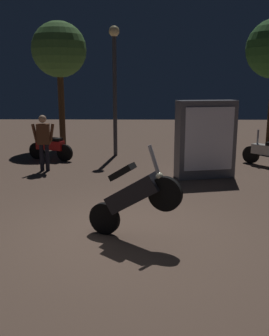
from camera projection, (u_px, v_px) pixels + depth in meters
ground_plane at (122, 232)px, 6.71m from camera, size 40.00×40.00×0.00m
motorcycle_black_foreground at (133, 197)px, 6.25m from camera, size 1.56×0.75×1.63m
motorcycle_white_parked_left at (267, 152)px, 11.83m from camera, size 1.23×1.26×1.11m
motorcycle_red_parked_right at (51, 147)px, 12.72m from camera, size 1.59×0.67×1.11m
person_rider_beside at (43, 138)px, 11.05m from camera, size 0.67×0.28×1.65m
streetlamp_near at (115, 74)px, 13.00m from camera, size 0.36×0.36×4.40m
tree_center_bg at (59, 51)px, 14.60m from camera, size 2.11×2.11×4.83m
kiosk_billboard at (206, 139)px, 10.31m from camera, size 1.67×0.84×2.10m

